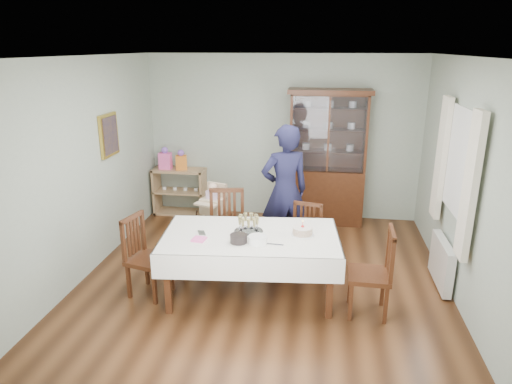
% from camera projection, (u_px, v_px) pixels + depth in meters
% --- Properties ---
extents(floor, '(5.00, 5.00, 0.00)m').
position_uv_depth(floor, '(262.00, 284.00, 5.65)').
color(floor, '#593319').
rests_on(floor, ground).
extents(room_shell, '(5.00, 5.00, 5.00)m').
position_uv_depth(room_shell, '(268.00, 140.00, 5.62)').
color(room_shell, '#9EAA99').
rests_on(room_shell, floor).
extents(dining_table, '(2.10, 1.33, 0.76)m').
position_uv_depth(dining_table, '(251.00, 264.00, 5.30)').
color(dining_table, '#412110').
rests_on(dining_table, floor).
extents(china_cabinet, '(1.30, 0.48, 2.18)m').
position_uv_depth(china_cabinet, '(327.00, 156.00, 7.32)').
color(china_cabinet, '#412110').
rests_on(china_cabinet, floor).
extents(sideboard, '(0.90, 0.38, 0.80)m').
position_uv_depth(sideboard, '(180.00, 191.00, 7.91)').
color(sideboard, tan).
rests_on(sideboard, floor).
extents(picture_frame, '(0.04, 0.48, 0.58)m').
position_uv_depth(picture_frame, '(109.00, 135.00, 6.20)').
color(picture_frame, gold).
rests_on(picture_frame, room_shell).
extents(window, '(0.04, 1.02, 1.22)m').
position_uv_depth(window, '(461.00, 163.00, 5.14)').
color(window, white).
rests_on(window, room_shell).
extents(curtain_left, '(0.07, 0.30, 1.55)m').
position_uv_depth(curtain_left, '(470.00, 187.00, 4.60)').
color(curtain_left, silver).
rests_on(curtain_left, room_shell).
extents(curtain_right, '(0.07, 0.30, 1.55)m').
position_uv_depth(curtain_right, '(441.00, 158.00, 5.77)').
color(curtain_right, silver).
rests_on(curtain_right, room_shell).
extents(radiator, '(0.10, 0.80, 0.55)m').
position_uv_depth(radiator, '(441.00, 262.00, 5.54)').
color(radiator, white).
rests_on(radiator, floor).
extents(chair_far_left, '(0.54, 0.54, 1.05)m').
position_uv_depth(chair_far_left, '(227.00, 247.00, 5.94)').
color(chair_far_left, '#412110').
rests_on(chair_far_left, floor).
extents(chair_far_right, '(0.48, 0.48, 0.89)m').
position_uv_depth(chair_far_right, '(303.00, 252.00, 5.88)').
color(chair_far_right, '#412110').
rests_on(chair_far_right, floor).
extents(chair_end_left, '(0.52, 0.52, 0.96)m').
position_uv_depth(chair_end_left, '(149.00, 271.00, 5.35)').
color(chair_end_left, '#412110').
rests_on(chair_end_left, floor).
extents(chair_end_right, '(0.45, 0.45, 0.99)m').
position_uv_depth(chair_end_right, '(369.00, 289.00, 4.95)').
color(chair_end_right, '#412110').
rests_on(chair_end_right, floor).
extents(woman, '(0.79, 0.68, 1.84)m').
position_uv_depth(woman, '(285.00, 191.00, 6.21)').
color(woman, black).
rests_on(woman, floor).
extents(high_chair, '(0.54, 0.54, 0.95)m').
position_uv_depth(high_chair, '(214.00, 221.00, 6.67)').
color(high_chair, black).
rests_on(high_chair, floor).
extents(champagne_tray, '(0.34, 0.34, 0.20)m').
position_uv_depth(champagne_tray, '(249.00, 227.00, 5.23)').
color(champagne_tray, silver).
rests_on(champagne_tray, dining_table).
extents(birthday_cake, '(0.26, 0.26, 0.18)m').
position_uv_depth(birthday_cake, '(302.00, 231.00, 5.16)').
color(birthday_cake, white).
rests_on(birthday_cake, dining_table).
extents(plate_stack_dark, '(0.23, 0.23, 0.09)m').
position_uv_depth(plate_stack_dark, '(239.00, 239.00, 4.97)').
color(plate_stack_dark, black).
rests_on(plate_stack_dark, dining_table).
extents(plate_stack_white, '(0.22, 0.22, 0.09)m').
position_uv_depth(plate_stack_white, '(258.00, 240.00, 4.94)').
color(plate_stack_white, white).
rests_on(plate_stack_white, dining_table).
extents(napkin_stack, '(0.16, 0.16, 0.02)m').
position_uv_depth(napkin_stack, '(199.00, 239.00, 5.04)').
color(napkin_stack, '#FF5DB1').
rests_on(napkin_stack, dining_table).
extents(cutlery, '(0.15, 0.17, 0.01)m').
position_uv_depth(cutlery, '(199.00, 233.00, 5.23)').
color(cutlery, silver).
rests_on(cutlery, dining_table).
extents(cake_knife, '(0.26, 0.04, 0.01)m').
position_uv_depth(cake_knife, '(272.00, 244.00, 4.93)').
color(cake_knife, silver).
rests_on(cake_knife, dining_table).
extents(gift_bag_pink, '(0.21, 0.13, 0.38)m').
position_uv_depth(gift_bag_pink, '(165.00, 159.00, 7.75)').
color(gift_bag_pink, '#FF5DB1').
rests_on(gift_bag_pink, sideboard).
extents(gift_bag_orange, '(0.22, 0.18, 0.34)m').
position_uv_depth(gift_bag_orange, '(181.00, 161.00, 7.72)').
color(gift_bag_orange, orange).
rests_on(gift_bag_orange, sideboard).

